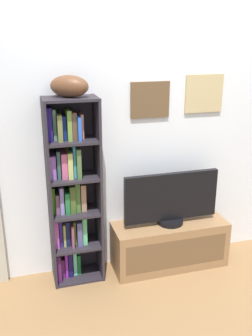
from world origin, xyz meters
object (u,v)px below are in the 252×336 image
(bookshelf, at_px, (70,193))
(football, at_px, (69,86))
(television, at_px, (171,199))
(tv_stand, at_px, (169,244))

(bookshelf, relative_size, football, 5.17)
(bookshelf, bearing_deg, television, -5.00)
(bookshelf, relative_size, tv_stand, 1.52)
(bookshelf, bearing_deg, tv_stand, -5.07)
(tv_stand, bearing_deg, football, 176.86)
(bookshelf, height_order, tv_stand, bookshelf)
(television, bearing_deg, tv_stand, -90.00)
(bookshelf, bearing_deg, football, -46.80)
(bookshelf, xyz_separation_m, football, (0.03, -0.03, 0.84))
(football, height_order, tv_stand, football)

